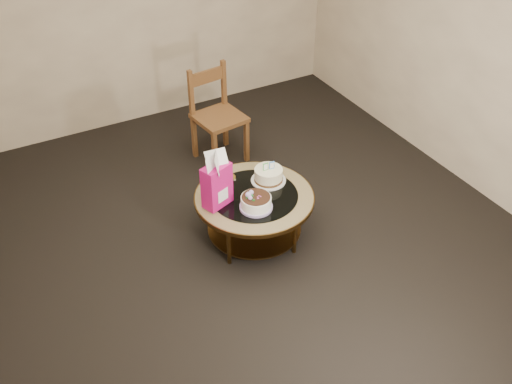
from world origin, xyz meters
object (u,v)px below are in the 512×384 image
dining_chair (217,115)px  cream_cake (268,175)px  coffee_table (254,202)px  gift_bag (217,180)px  decorated_cake (256,203)px

dining_chair → cream_cake: bearing=-101.4°
coffee_table → cream_cake: size_ratio=3.35×
coffee_table → gift_bag: 0.46m
gift_bag → dining_chair: size_ratio=0.49×
decorated_cake → dining_chair: bearing=76.7°
coffee_table → cream_cake: cream_cake is taller
gift_bag → coffee_table: bearing=-27.1°
cream_cake → gift_bag: bearing=-165.6°
coffee_table → dining_chair: 1.34m
cream_cake → dining_chair: (0.07, 1.19, -0.02)m
decorated_cake → gift_bag: bearing=141.6°
coffee_table → cream_cake: (0.20, 0.12, 0.14)m
cream_cake → gift_bag: gift_bag is taller
coffee_table → dining_chair: dining_chair is taller
cream_cake → dining_chair: dining_chair is taller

